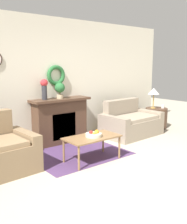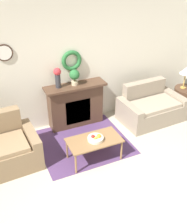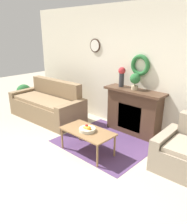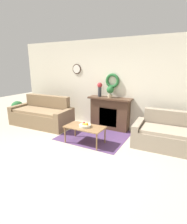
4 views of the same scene
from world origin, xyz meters
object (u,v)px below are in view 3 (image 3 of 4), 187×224
Objects in this scene: fruit_bowl at (87,129)px; potted_plant_floor_by_couch at (24,94)px; fireplace at (133,111)px; potted_plant_on_mantel at (135,80)px; vase_on_mantel_left at (122,75)px; couch_left at (48,105)px; coffee_table at (87,133)px.

fruit_bowl is 3.28m from potted_plant_floor_by_couch.
fireplace is at bearing 85.30° from fruit_bowl.
potted_plant_floor_by_couch is (-3.33, -0.70, -0.79)m from potted_plant_on_mantel.
vase_on_mantel_left is at bearing 101.01° from fruit_bowl.
potted_plant_floor_by_couch is (-3.23, 0.59, -0.08)m from fruit_bowl.
couch_left is 6.10× the size of potted_plant_on_mantel.
fireplace is at bearing -0.90° from vase_on_mantel_left.
vase_on_mantel_left reaches higher than couch_left.
vase_on_mantel_left reaches higher than coffee_table.
fruit_bowl is at bearing -94.70° from fireplace.
potted_plant_on_mantel is at bearing 84.29° from coffee_table.
vase_on_mantel_left is 1.26× the size of potted_plant_on_mantel.
potted_plant_floor_by_couch is at bearing 174.81° from couch_left.
couch_left is 7.04× the size of fruit_bowl.
couch_left reaches higher than fruit_bowl.
potted_plant_on_mantel is 0.50× the size of potted_plant_floor_by_couch.
fruit_bowl is 1.54m from vase_on_mantel_left.
fireplace reaches higher than coffee_table.
coffee_table is 1.51m from potted_plant_on_mantel.
fireplace reaches higher than couch_left.
fireplace is 1.31m from fruit_bowl.
potted_plant_on_mantel reaches higher than fireplace.
potted_plant_on_mantel reaches higher than potted_plant_floor_by_couch.
vase_on_mantel_left reaches higher than fireplace.
coffee_table is 2.32× the size of vase_on_mantel_left.
fireplace is at bearing 75.06° from potted_plant_on_mantel.
vase_on_mantel_left is (-0.36, 0.01, 0.74)m from fireplace.
potted_plant_on_mantel is (0.13, 1.27, 0.80)m from coffee_table.
fireplace is 4.52× the size of fruit_bowl.
fireplace is 0.82m from vase_on_mantel_left.
coffee_table is 3.37× the size of fruit_bowl.
couch_left reaches higher than potted_plant_floor_by_couch.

